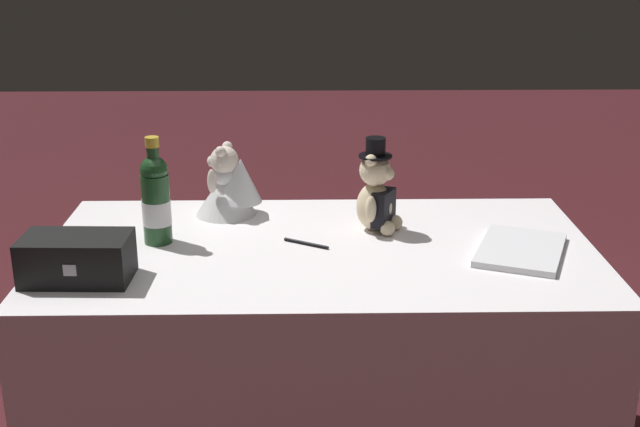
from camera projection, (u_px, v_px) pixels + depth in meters
name	position (u px, v px, depth m)	size (l,w,h in m)	color
reception_table	(320.00, 358.00, 2.47)	(1.55, 0.85, 0.71)	white
teddy_bear_groom	(377.00, 194.00, 2.44)	(0.14, 0.13, 0.28)	beige
teddy_bear_bride	(230.00, 185.00, 2.58)	(0.23, 0.19, 0.23)	white
champagne_bottle	(156.00, 198.00, 2.34)	(0.08, 0.08, 0.31)	#1F4823
signing_pen	(305.00, 243.00, 2.36)	(0.13, 0.08, 0.01)	black
gift_case_black	(77.00, 258.00, 2.11)	(0.28, 0.16, 0.12)	black
guestbook	(521.00, 250.00, 2.30)	(0.22, 0.31, 0.02)	white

